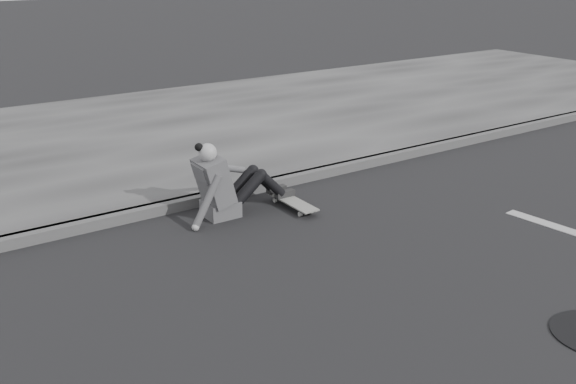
% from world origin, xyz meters
% --- Properties ---
extents(ground, '(80.00, 80.00, 0.00)m').
position_xyz_m(ground, '(0.00, 0.00, 0.00)').
color(ground, black).
rests_on(ground, ground).
extents(curb, '(24.00, 0.16, 0.12)m').
position_xyz_m(curb, '(0.00, 2.58, 0.06)').
color(curb, '#454545').
rests_on(curb, ground).
extents(sidewalk, '(24.00, 6.00, 0.12)m').
position_xyz_m(sidewalk, '(0.00, 5.60, 0.06)').
color(sidewalk, '#3A3A3A').
rests_on(sidewalk, ground).
extents(skateboard, '(0.20, 0.78, 0.09)m').
position_xyz_m(skateboard, '(0.22, 1.89, 0.07)').
color(skateboard, '#999994').
rests_on(skateboard, ground).
extents(seated_woman, '(1.38, 0.46, 0.88)m').
position_xyz_m(seated_woman, '(-0.52, 2.13, 0.36)').
color(seated_woman, '#49484B').
rests_on(seated_woman, ground).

